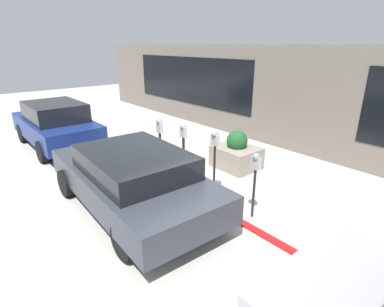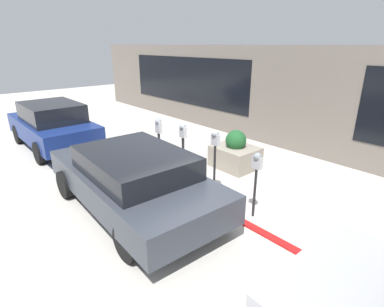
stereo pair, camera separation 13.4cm
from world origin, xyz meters
name	(u,v)px [view 2 (the right image)]	position (x,y,z in m)	size (l,w,h in m)	color
ground_plane	(190,191)	(0.00, 0.00, 0.00)	(40.00, 40.00, 0.00)	beige
curb_strip	(187,191)	(0.00, 0.08, 0.02)	(24.50, 0.16, 0.04)	red
building_facade	(298,101)	(0.00, -4.47, 1.66)	(24.50, 0.17, 3.31)	slate
parking_meter_nearest	(257,169)	(-1.69, -0.27, 1.05)	(0.19, 0.16, 1.38)	#232326
parking_meter_second	(215,147)	(-0.53, -0.30, 1.19)	(0.20, 0.17, 1.57)	#232326
parking_meter_middle	(183,142)	(0.53, -0.24, 1.07)	(0.19, 0.16, 1.52)	#232326
parking_meter_fourth	(159,134)	(1.60, -0.27, 1.04)	(0.20, 0.17, 1.45)	#232326
planter_box	(235,154)	(0.31, -1.96, 0.41)	(1.19, 1.02, 1.09)	gray
parked_car_middle	(133,178)	(0.19, 1.39, 0.71)	(4.61, 2.13, 1.32)	#383D47
parked_car_rear	(53,125)	(5.47, 1.35, 0.80)	(4.17, 1.85, 1.54)	navy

